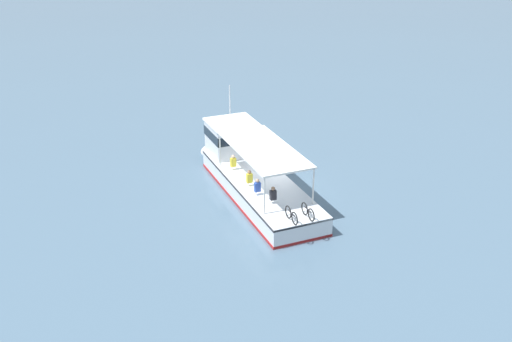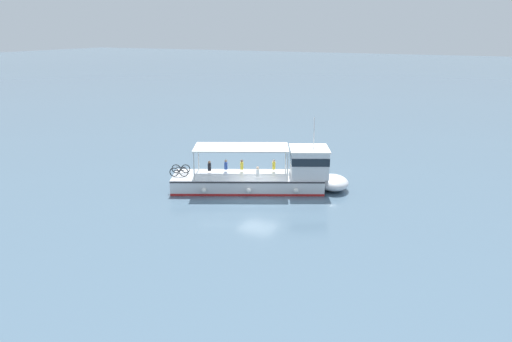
# 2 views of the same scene
# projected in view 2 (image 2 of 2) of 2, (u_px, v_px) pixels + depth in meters

# --- Properties ---
(ground_plane) EXTENTS (400.00, 400.00, 0.00)m
(ground_plane) POSITION_uv_depth(u_px,v_px,m) (258.00, 195.00, 36.03)
(ground_plane) COLOR slate
(ferry_main) EXTENTS (12.77, 8.38, 5.32)m
(ferry_main) POSITION_uv_depth(u_px,v_px,m) (270.00, 176.00, 36.90)
(ferry_main) COLOR silver
(ferry_main) RESTS_ON ground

